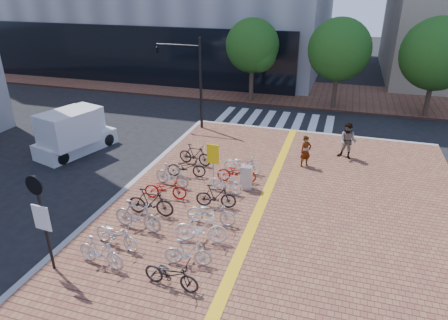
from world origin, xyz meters
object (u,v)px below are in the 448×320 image
(bike_0, at_px, (100,252))
(bike_10, at_px, (201,228))
(bike_8, at_px, (171,274))
(bike_3, at_px, (151,202))
(bike_2, at_px, (138,215))
(box_truck, at_px, (73,132))
(bike_5, at_px, (172,175))
(pedestrian_a, at_px, (306,151))
(yellow_sign, at_px, (213,158))
(bike_15, at_px, (243,164))
(bike_6, at_px, (186,167))
(bike_13, at_px, (225,183))
(bike_12, at_px, (216,196))
(bike_9, at_px, (188,252))
(notice_sign, at_px, (41,212))
(bike_4, at_px, (165,188))
(bike_7, at_px, (195,155))
(utility_box, at_px, (246,178))
(bike_11, at_px, (211,212))
(bike_14, at_px, (237,172))
(traffic_light_pole, at_px, (180,66))
(pedestrian_b, at_px, (348,141))
(bike_1, at_px, (116,234))

(bike_0, relative_size, bike_10, 0.94)
(bike_8, bearing_deg, bike_3, 39.81)
(bike_2, relative_size, box_truck, 0.43)
(bike_5, relative_size, pedestrian_a, 1.10)
(yellow_sign, bearing_deg, bike_15, 62.80)
(bike_5, distance_m, bike_15, 3.41)
(bike_6, distance_m, bike_15, 2.65)
(bike_13, bearing_deg, pedestrian_a, -31.74)
(bike_12, bearing_deg, pedestrian_a, -39.20)
(bike_9, relative_size, yellow_sign, 0.78)
(bike_12, distance_m, notice_sign, 6.53)
(bike_4, height_order, yellow_sign, yellow_sign)
(bike_12, xyz_separation_m, box_truck, (-9.11, 3.49, 0.50))
(bike_13, xyz_separation_m, bike_15, (0.23, 2.06, 0.01))
(bike_2, xyz_separation_m, bike_10, (2.46, -0.07, -0.02))
(bike_7, height_order, utility_box, utility_box)
(bike_0, height_order, bike_15, bike_0)
(bike_5, bearing_deg, bike_3, -165.30)
(bike_11, relative_size, bike_13, 1.20)
(bike_7, relative_size, bike_12, 1.06)
(bike_12, relative_size, pedestrian_a, 1.05)
(bike_13, height_order, bike_14, bike_13)
(bike_14, distance_m, box_truck, 9.40)
(notice_sign, bearing_deg, bike_4, 73.46)
(bike_13, bearing_deg, bike_0, 164.31)
(traffic_light_pole, bearing_deg, bike_9, -66.84)
(bike_0, height_order, bike_12, bike_0)
(bike_7, distance_m, bike_9, 7.62)
(bike_13, bearing_deg, yellow_sign, 69.54)
(bike_3, height_order, bike_7, bike_3)
(bike_6, height_order, traffic_light_pole, traffic_light_pole)
(bike_0, relative_size, bike_5, 1.03)
(pedestrian_b, xyz_separation_m, yellow_sign, (-5.48, -4.94, 0.47))
(pedestrian_b, relative_size, utility_box, 1.75)
(bike_1, height_order, notice_sign, notice_sign)
(bike_3, relative_size, box_truck, 0.41)
(bike_11, height_order, bike_13, bike_11)
(bike_0, bearing_deg, bike_13, -14.80)
(bike_15, distance_m, traffic_light_pole, 8.21)
(bike_14, bearing_deg, bike_0, 152.67)
(bike_6, distance_m, bike_11, 4.12)
(notice_sign, distance_m, box_truck, 10.20)
(bike_15, bearing_deg, bike_3, 150.36)
(bike_10, bearing_deg, bike_5, 26.30)
(bike_4, height_order, pedestrian_a, pedestrian_a)
(bike_5, relative_size, pedestrian_b, 0.92)
(bike_4, xyz_separation_m, bike_10, (2.46, -2.43, 0.10))
(bike_10, xyz_separation_m, traffic_light_pole, (-5.27, 11.10, 3.15))
(bike_14, relative_size, box_truck, 0.39)
(bike_8, xyz_separation_m, notice_sign, (-3.91, -0.37, 1.62))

